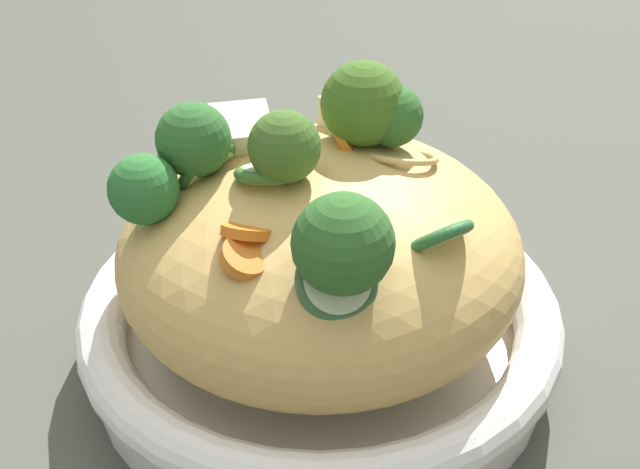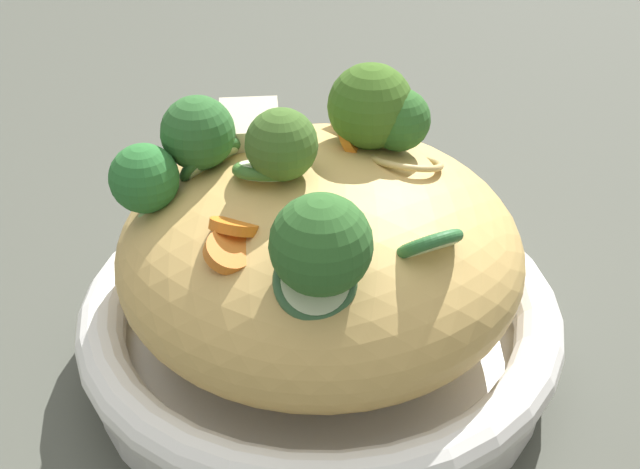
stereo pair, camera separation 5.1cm
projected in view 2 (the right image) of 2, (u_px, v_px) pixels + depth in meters
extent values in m
plane|color=#44453C|center=(320.00, 355.00, 0.57)|extent=(3.00, 3.00, 0.00)
cylinder|color=white|center=(320.00, 341.00, 0.56)|extent=(0.29, 0.29, 0.02)
torus|color=white|center=(320.00, 310.00, 0.54)|extent=(0.31, 0.31, 0.03)
ellipsoid|color=tan|center=(320.00, 251.00, 0.52)|extent=(0.25, 0.25, 0.12)
torus|color=tan|center=(308.00, 215.00, 0.50)|extent=(0.07, 0.07, 0.02)
torus|color=tan|center=(408.00, 163.00, 0.50)|extent=(0.06, 0.06, 0.02)
torus|color=tan|center=(403.00, 176.00, 0.54)|extent=(0.07, 0.07, 0.02)
torus|color=tan|center=(361.00, 219.00, 0.49)|extent=(0.06, 0.06, 0.02)
cone|color=#9AC277|center=(397.00, 154.00, 0.51)|extent=(0.02, 0.02, 0.02)
sphere|color=#2E5E26|center=(399.00, 120.00, 0.50)|extent=(0.05, 0.05, 0.04)
cone|color=#9ABB74|center=(201.00, 171.00, 0.51)|extent=(0.02, 0.02, 0.02)
sphere|color=#2C5E2A|center=(198.00, 133.00, 0.49)|extent=(0.05, 0.05, 0.04)
cone|color=#9BC16F|center=(149.00, 212.00, 0.49)|extent=(0.02, 0.02, 0.02)
sphere|color=#2A692E|center=(144.00, 178.00, 0.48)|extent=(0.05, 0.05, 0.04)
cone|color=#98C278|center=(321.00, 286.00, 0.42)|extent=(0.02, 0.02, 0.01)
sphere|color=#2D5C26|center=(321.00, 245.00, 0.41)|extent=(0.06, 0.06, 0.05)
cone|color=#9BB673|center=(369.00, 146.00, 0.52)|extent=(0.03, 0.03, 0.02)
sphere|color=#3C611F|center=(371.00, 106.00, 0.50)|extent=(0.06, 0.06, 0.05)
cone|color=#A5C177|center=(282.00, 180.00, 0.48)|extent=(0.02, 0.02, 0.01)
sphere|color=#3C6024|center=(281.00, 145.00, 0.46)|extent=(0.05, 0.05, 0.04)
cylinder|color=orange|center=(234.00, 227.00, 0.45)|extent=(0.04, 0.04, 0.02)
cylinder|color=orange|center=(352.00, 142.00, 0.51)|extent=(0.03, 0.03, 0.02)
cylinder|color=orange|center=(376.00, 132.00, 0.53)|extent=(0.03, 0.03, 0.02)
cylinder|color=orange|center=(228.00, 252.00, 0.44)|extent=(0.04, 0.04, 0.02)
cylinder|color=beige|center=(315.00, 281.00, 0.42)|extent=(0.04, 0.03, 0.03)
torus|color=#335A35|center=(315.00, 281.00, 0.42)|extent=(0.05, 0.04, 0.04)
cylinder|color=beige|center=(211.00, 161.00, 0.50)|extent=(0.04, 0.04, 0.03)
torus|color=#2B5B2A|center=(211.00, 161.00, 0.50)|extent=(0.05, 0.05, 0.04)
cylinder|color=beige|center=(429.00, 245.00, 0.44)|extent=(0.03, 0.03, 0.03)
torus|color=#2C6431|center=(429.00, 245.00, 0.44)|extent=(0.04, 0.04, 0.03)
cylinder|color=beige|center=(266.00, 167.00, 0.48)|extent=(0.04, 0.04, 0.02)
torus|color=#386527|center=(266.00, 167.00, 0.48)|extent=(0.05, 0.05, 0.02)
cube|color=#C5B596|center=(250.00, 133.00, 0.52)|extent=(0.04, 0.05, 0.03)
cube|color=#C6B78C|center=(364.00, 122.00, 0.54)|extent=(0.04, 0.04, 0.03)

